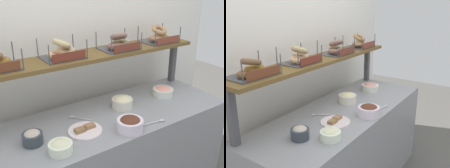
# 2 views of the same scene
# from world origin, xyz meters

# --- Properties ---
(back_wall) EXTENTS (3.15, 0.06, 2.40)m
(back_wall) POSITION_xyz_m (0.00, 0.55, 1.20)
(back_wall) COLOR white
(back_wall) RESTS_ON ground_plane
(deli_counter) EXTENTS (1.95, 0.70, 0.85)m
(deli_counter) POSITION_xyz_m (0.00, 0.00, 0.42)
(deli_counter) COLOR gray
(deli_counter) RESTS_ON ground_plane
(shelf_riser_left) EXTENTS (0.05, 0.05, 0.40)m
(shelf_riser_left) POSITION_xyz_m (-0.92, 0.27, 1.05)
(shelf_riser_left) COLOR #4C4C51
(shelf_riser_left) RESTS_ON deli_counter
(shelf_riser_right) EXTENTS (0.05, 0.05, 0.40)m
(shelf_riser_right) POSITION_xyz_m (0.92, 0.27, 1.05)
(shelf_riser_right) COLOR #4C4C51
(shelf_riser_right) RESTS_ON deli_counter
(upper_shelf) EXTENTS (1.91, 0.32, 0.03)m
(upper_shelf) POSITION_xyz_m (0.00, 0.27, 1.26)
(upper_shelf) COLOR brown
(upper_shelf) RESTS_ON shelf_riser_left
(bowl_lox_spread) EXTENTS (0.18, 0.18, 0.08)m
(bowl_lox_spread) POSITION_xyz_m (0.59, 0.05, 0.89)
(bowl_lox_spread) COLOR silver
(bowl_lox_spread) RESTS_ON deli_counter
(bowl_tuna_salad) EXTENTS (0.13, 0.13, 0.10)m
(bowl_tuna_salad) POSITION_xyz_m (-0.61, -0.03, 0.90)
(bowl_tuna_salad) COLOR #373F48
(bowl_tuna_salad) RESTS_ON deli_counter
(bowl_potato_salad) EXTENTS (0.17, 0.17, 0.10)m
(bowl_potato_salad) POSITION_xyz_m (0.16, 0.06, 0.90)
(bowl_potato_salad) COLOR silver
(bowl_potato_salad) RESTS_ON deli_counter
(bowl_scallion_spread) EXTENTS (0.15, 0.15, 0.08)m
(bowl_scallion_spread) POSITION_xyz_m (-0.50, -0.21, 0.89)
(bowl_scallion_spread) COLOR white
(bowl_scallion_spread) RESTS_ON deli_counter
(bowl_chocolate_spread) EXTENTS (0.18, 0.18, 0.10)m
(bowl_chocolate_spread) POSITION_xyz_m (0.00, -0.24, 0.90)
(bowl_chocolate_spread) COLOR white
(bowl_chocolate_spread) RESTS_ON deli_counter
(serving_plate_white) EXTENTS (0.24, 0.24, 0.04)m
(serving_plate_white) POSITION_xyz_m (-0.27, -0.09, 0.86)
(serving_plate_white) COLOR white
(serving_plate_white) RESTS_ON deli_counter
(serving_spoon_near_plate) EXTENTS (0.12, 0.15, 0.01)m
(serving_spoon_near_plate) POSITION_xyz_m (-0.24, 0.11, 0.86)
(serving_spoon_near_plate) COLOR #B7B7BC
(serving_spoon_near_plate) RESTS_ON deli_counter
(serving_spoon_by_edge) EXTENTS (0.18, 0.05, 0.01)m
(serving_spoon_by_edge) POSITION_xyz_m (0.23, -0.28, 0.86)
(serving_spoon_by_edge) COLOR #B7B7BC
(serving_spoon_by_edge) RESTS_ON deli_counter
(bagel_basket_cinnamon_raisin) EXTENTS (0.33, 0.25, 0.14)m
(bagel_basket_cinnamon_raisin) POSITION_xyz_m (-0.72, 0.28, 1.32)
(bagel_basket_cinnamon_raisin) COLOR #4C4C51
(bagel_basket_cinnamon_raisin) RESTS_ON upper_shelf
(bagel_basket_plain) EXTENTS (0.30, 0.25, 0.15)m
(bagel_basket_plain) POSITION_xyz_m (-0.24, 0.28, 1.33)
(bagel_basket_plain) COLOR #4C4C51
(bagel_basket_plain) RESTS_ON upper_shelf
(bagel_basket_poppy) EXTENTS (0.30, 0.27, 0.15)m
(bagel_basket_poppy) POSITION_xyz_m (0.25, 0.25, 1.33)
(bagel_basket_poppy) COLOR #4C4C51
(bagel_basket_poppy) RESTS_ON upper_shelf
(bagel_basket_everything) EXTENTS (0.31, 0.26, 0.16)m
(bagel_basket_everything) POSITION_xyz_m (0.70, 0.26, 1.33)
(bagel_basket_everything) COLOR #4C4C51
(bagel_basket_everything) RESTS_ON upper_shelf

